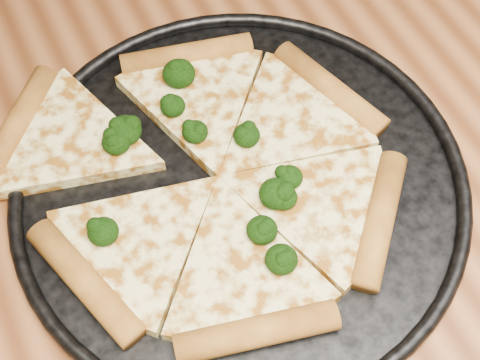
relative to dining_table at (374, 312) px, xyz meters
name	(u,v)px	position (x,y,z in m)	size (l,w,h in m)	color
dining_table	(374,312)	(0.00, 0.00, 0.00)	(1.20, 0.90, 0.75)	#94552D
pizza_pan	(240,185)	(-0.08, 0.12, 0.10)	(0.39, 0.39, 0.02)	black
pizza	(209,175)	(-0.10, 0.14, 0.11)	(0.35, 0.35, 0.02)	#FFF19C
broccoli_florets	(204,161)	(-0.10, 0.15, 0.12)	(0.18, 0.23, 0.02)	black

